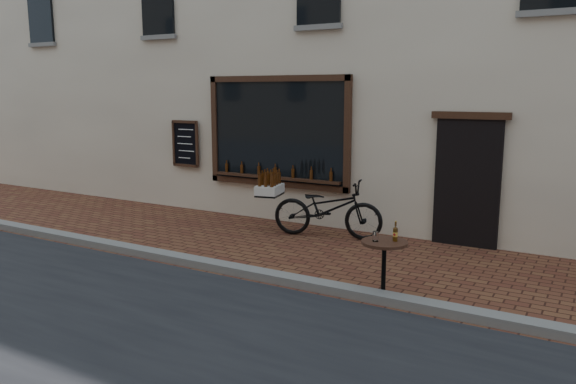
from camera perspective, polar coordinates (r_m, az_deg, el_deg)
The scene contains 4 objects.
ground at distance 7.92m, azimuth -2.17°, elevation -9.43°, with size 90.00×90.00×0.00m, color #55281B.
kerb at distance 8.06m, azimuth -1.41°, elevation -8.62°, with size 90.00×0.25×0.12m, color slate.
cargo_bicycle at distance 10.34m, azimuth 3.82°, elevation -1.62°, with size 2.43×1.14×1.15m.
bistro_table at distance 7.39m, azimuth 9.76°, elevation -6.57°, with size 0.60×0.60×1.02m.
Camera 1 is at (3.99, -6.31, 2.66)m, focal length 35.00 mm.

